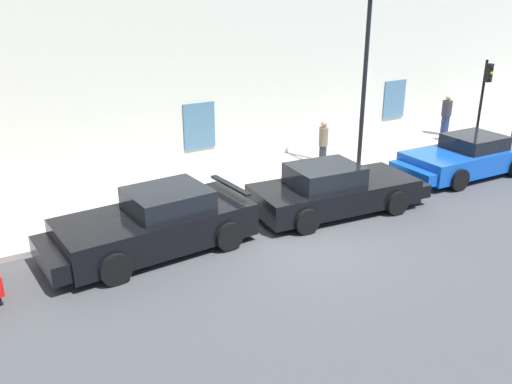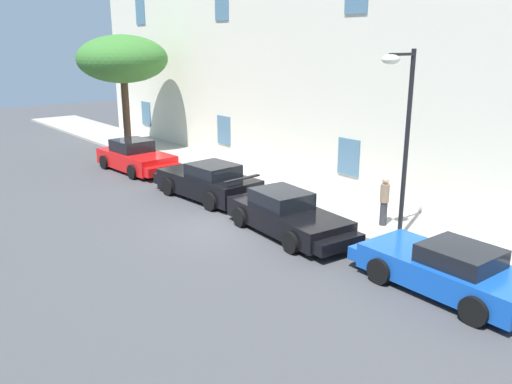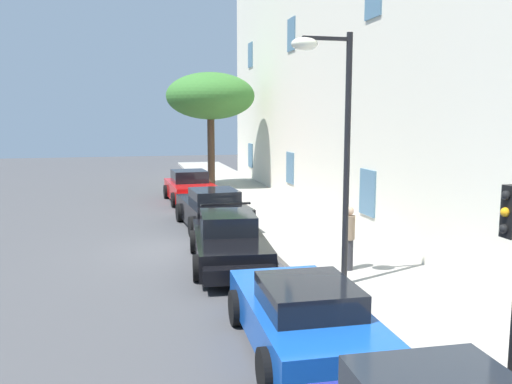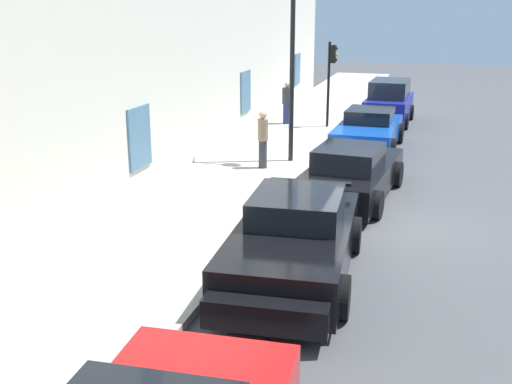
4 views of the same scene
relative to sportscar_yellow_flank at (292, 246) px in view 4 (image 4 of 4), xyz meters
The scene contains 10 objects.
ground_plane 3.75m from the sportscar_yellow_flank, 19.99° to the right, with size 80.00×80.00×0.00m, color #444447.
sidewalk 4.55m from the sportscar_yellow_flank, 39.76° to the left, with size 60.00×3.52×0.14m, color #A8A399.
sportscar_yellow_flank is the anchor object (origin of this frame).
sportscar_white_middle 5.36m from the sportscar_yellow_flank, ahead, with size 5.12×2.38×1.38m.
sportscar_tail_end 10.70m from the sportscar_yellow_flank, ahead, with size 4.73×2.19×1.31m.
hatchback_parked 15.87m from the sportscar_yellow_flank, ahead, with size 3.81×1.93×1.76m.
traffic_light 13.96m from the sportscar_yellow_flank, ahead, with size 0.22×0.36×3.20m.
street_lamp 8.86m from the sportscar_yellow_flank, 10.66° to the left, with size 0.44×1.42×5.76m.
pedestrian_admiring 14.32m from the sportscar_yellow_flank, 14.07° to the left, with size 0.56×0.56×1.64m.
pedestrian_strolling 7.37m from the sportscar_yellow_flank, 19.83° to the left, with size 0.42×0.42×1.65m.
Camera 4 is at (-13.39, -1.01, 4.70)m, focal length 43.78 mm.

